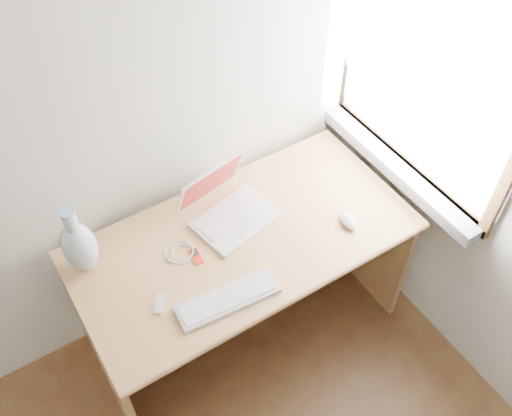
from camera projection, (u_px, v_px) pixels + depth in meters
window at (423, 73)px, 2.17m from camera, size 0.11×0.99×1.10m
desk at (234, 254)px, 2.53m from camera, size 1.39×0.70×0.74m
laptop at (230, 206)px, 2.37m from camera, size 0.37×0.34×0.23m
external_keyboard at (228, 299)px, 2.12m from camera, size 0.40×0.15×0.02m
mouse at (348, 220)px, 2.36m from camera, size 0.08×0.11×0.04m
ipod at (196, 257)px, 2.26m from camera, size 0.04×0.08×0.01m
cable_coil at (179, 252)px, 2.27m from camera, size 0.14×0.14×0.01m
remote at (159, 304)px, 2.12m from camera, size 0.07×0.09×0.01m
vase at (79, 246)px, 2.13m from camera, size 0.13×0.13×0.33m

